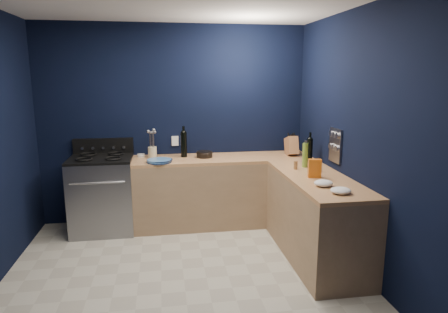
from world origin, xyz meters
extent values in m
cube|color=#B2AD9C|center=(0.00, 0.00, -0.01)|extent=(3.50, 3.50, 0.02)
cube|color=black|center=(0.00, 1.76, 1.30)|extent=(3.50, 0.02, 2.60)
cube|color=black|center=(1.76, 0.00, 1.30)|extent=(0.02, 3.50, 2.60)
cube|color=black|center=(0.00, -1.76, 1.30)|extent=(3.50, 0.02, 2.60)
cube|color=#9C7B5B|center=(0.60, 1.44, 0.43)|extent=(2.30, 0.63, 0.86)
cube|color=#94613C|center=(0.60, 1.44, 0.88)|extent=(2.30, 0.63, 0.04)
cube|color=#9C7B5B|center=(1.44, 0.29, 0.43)|extent=(0.63, 1.67, 0.86)
cube|color=#94613C|center=(1.44, 0.29, 0.88)|extent=(0.63, 1.67, 0.04)
cube|color=gray|center=(-0.93, 1.42, 0.46)|extent=(0.76, 0.66, 0.92)
cube|color=black|center=(-0.93, 1.10, 0.45)|extent=(0.59, 0.02, 0.42)
cube|color=black|center=(-0.93, 1.42, 0.94)|extent=(0.76, 0.66, 0.03)
cube|color=black|center=(-0.93, 1.72, 1.04)|extent=(0.76, 0.06, 0.20)
cube|color=gray|center=(1.74, 0.55, 1.18)|extent=(0.02, 0.28, 0.38)
cube|color=white|center=(0.00, 1.74, 1.08)|extent=(0.09, 0.02, 0.13)
cylinder|color=#3665AA|center=(-0.21, 1.25, 0.92)|extent=(0.39, 0.39, 0.04)
cylinder|color=white|center=(-0.45, 1.62, 0.92)|extent=(0.12, 0.12, 0.04)
cylinder|color=beige|center=(-0.30, 1.55, 0.97)|extent=(0.15, 0.15, 0.14)
cylinder|color=black|center=(0.11, 1.54, 1.06)|extent=(0.10, 0.10, 0.32)
cylinder|color=black|center=(0.37, 1.46, 0.94)|extent=(0.22, 0.22, 0.08)
cube|color=#946039|center=(1.53, 1.44, 1.02)|extent=(0.13, 0.28, 0.29)
cylinder|color=black|center=(1.61, 0.98, 1.04)|extent=(0.08, 0.08, 0.29)
cylinder|color=olive|center=(1.46, 0.74, 1.04)|extent=(0.07, 0.07, 0.28)
cylinder|color=olive|center=(1.32, 0.65, 0.95)|extent=(0.06, 0.06, 0.10)
cylinder|color=olive|center=(1.53, 0.50, 0.94)|extent=(0.05, 0.05, 0.09)
cube|color=#AB2F07|center=(1.39, 0.27, 1.00)|extent=(0.14, 0.09, 0.19)
ellipsoid|color=white|center=(1.35, -0.06, 0.93)|extent=(0.23, 0.21, 0.06)
ellipsoid|color=white|center=(1.41, -0.31, 0.93)|extent=(0.20, 0.18, 0.06)
camera|label=1|loc=(-0.16, -3.54, 1.96)|focal=31.72mm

